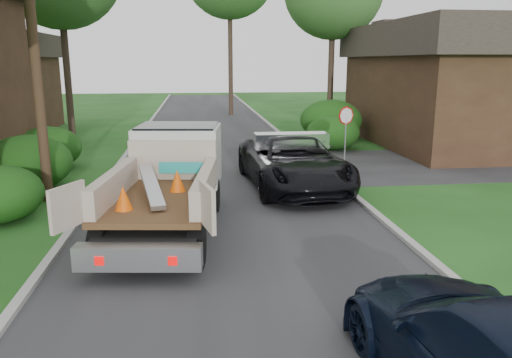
{
  "coord_description": "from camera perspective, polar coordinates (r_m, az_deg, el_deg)",
  "views": [
    {
      "loc": [
        -0.86,
        -10.69,
        4.24
      ],
      "look_at": [
        0.68,
        2.09,
        1.2
      ],
      "focal_mm": 35.0,
      "sensor_mm": 36.0,
      "label": 1
    }
  ],
  "objects": [
    {
      "name": "hedge_right_a",
      "position": [
        24.84,
        8.79,
        5.28
      ],
      "size": [
        2.6,
        2.6,
        1.7
      ],
      "primitive_type": "ellipsoid",
      "color": "#12410F",
      "rests_on": "ground"
    },
    {
      "name": "ground",
      "position": [
        11.53,
        -2.12,
        -8.3
      ],
      "size": [
        120.0,
        120.0,
        0.0
      ],
      "primitive_type": "plane",
      "color": "#1A4714",
      "rests_on": "ground"
    },
    {
      "name": "hedge_left_b",
      "position": [
        18.39,
        -24.61,
        1.71
      ],
      "size": [
        2.86,
        2.86,
        1.87
      ],
      "primitive_type": "ellipsoid",
      "color": "#12410F",
      "rests_on": "ground"
    },
    {
      "name": "road",
      "position": [
        21.14,
        -4.4,
        1.69
      ],
      "size": [
        8.0,
        90.0,
        0.02
      ],
      "primitive_type": "cube",
      "color": "#28282B",
      "rests_on": "ground"
    },
    {
      "name": "side_street",
      "position": [
        23.9,
        25.84,
        1.74
      ],
      "size": [
        16.0,
        7.0,
        0.02
      ],
      "primitive_type": "cube",
      "color": "#28282B",
      "rests_on": "ground"
    },
    {
      "name": "curb_left",
      "position": [
        21.35,
        -15.46,
        1.51
      ],
      "size": [
        0.2,
        90.0,
        0.12
      ],
      "primitive_type": "cube",
      "color": "#9E9E99",
      "rests_on": "ground"
    },
    {
      "name": "utility_pole",
      "position": [
        16.36,
        -24.18,
        15.44
      ],
      "size": [
        2.42,
        1.25,
        10.0
      ],
      "color": "#382619",
      "rests_on": "ground"
    },
    {
      "name": "black_pickup",
      "position": [
        17.08,
        4.28,
        1.96
      ],
      "size": [
        3.39,
        6.63,
        1.79
      ],
      "primitive_type": "imported",
      "rotation": [
        0.0,
        0.0,
        0.07
      ],
      "color": "black",
      "rests_on": "ground"
    },
    {
      "name": "flatbed_truck",
      "position": [
        13.52,
        -9.59,
        0.74
      ],
      "size": [
        3.48,
        6.81,
        2.48
      ],
      "rotation": [
        0.0,
        0.0,
        -0.12
      ],
      "color": "black",
      "rests_on": "ground"
    },
    {
      "name": "stop_sign",
      "position": [
        20.75,
        10.23,
        6.26
      ],
      "size": [
        0.71,
        0.32,
        2.48
      ],
      "color": "slate",
      "rests_on": "ground"
    },
    {
      "name": "hedge_right_b",
      "position": [
        27.86,
        8.55,
        6.68
      ],
      "size": [
        3.38,
        3.38,
        2.21
      ],
      "primitive_type": "ellipsoid",
      "color": "#12410F",
      "rests_on": "ground"
    },
    {
      "name": "curb_right",
      "position": [
        21.68,
        6.49,
        2.08
      ],
      "size": [
        0.2,
        90.0,
        0.12
      ],
      "primitive_type": "cube",
      "color": "#9E9E99",
      "rests_on": "ground"
    },
    {
      "name": "hedge_left_c",
      "position": [
        21.79,
        -22.63,
        3.31
      ],
      "size": [
        2.6,
        2.6,
        1.7
      ],
      "primitive_type": "ellipsoid",
      "color": "#12410F",
      "rests_on": "ground"
    },
    {
      "name": "house_right",
      "position": [
        28.34,
        22.79,
        10.08
      ],
      "size": [
        9.72,
        12.96,
        6.2
      ],
      "rotation": [
        0.0,
        0.0,
        1.57
      ],
      "color": "#372316",
      "rests_on": "ground"
    }
  ]
}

